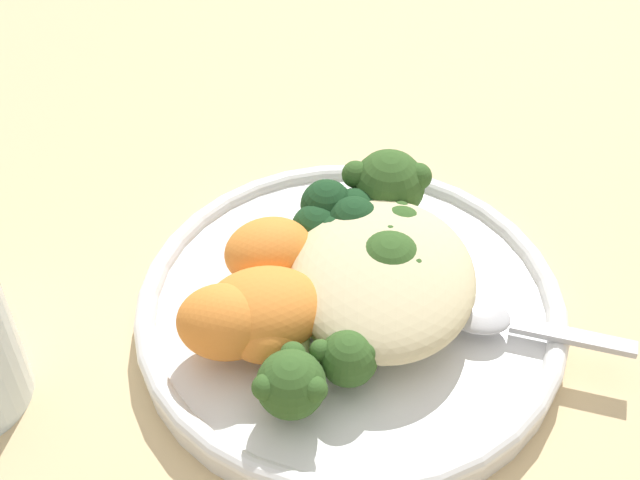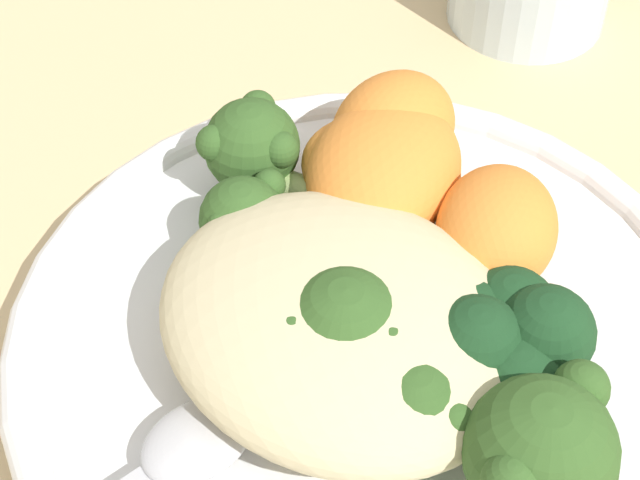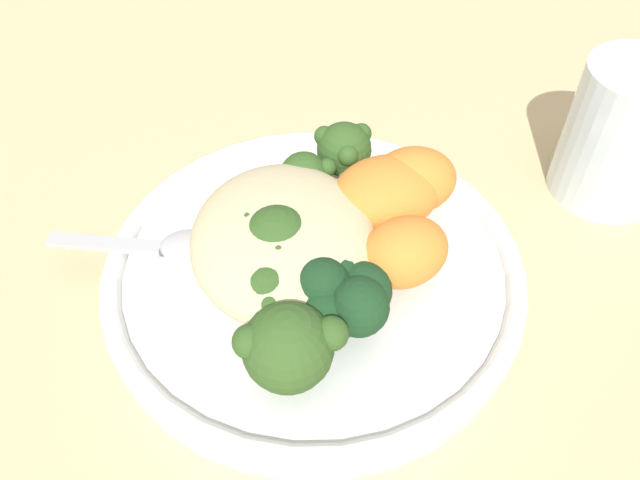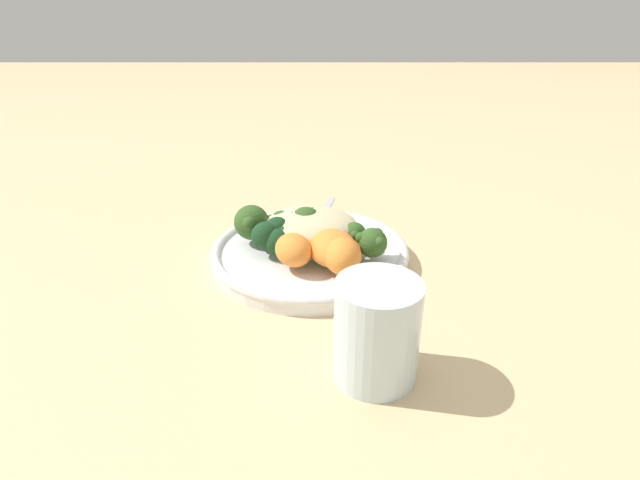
{
  "view_description": "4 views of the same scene",
  "coord_description": "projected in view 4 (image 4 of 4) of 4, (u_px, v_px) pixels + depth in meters",
  "views": [
    {
      "loc": [
        0.31,
        -0.0,
        0.39
      ],
      "look_at": [
        -0.03,
        -0.02,
        0.05
      ],
      "focal_mm": 50.0,
      "sensor_mm": 36.0,
      "label": 1
    },
    {
      "loc": [
        -0.13,
        0.17,
        0.3
      ],
      "look_at": [
        0.01,
        0.0,
        0.05
      ],
      "focal_mm": 60.0,
      "sensor_mm": 36.0,
      "label": 2
    },
    {
      "loc": [
        -0.24,
        0.02,
        0.28
      ],
      "look_at": [
        -0.02,
        -0.0,
        0.04
      ],
      "focal_mm": 35.0,
      "sensor_mm": 36.0,
      "label": 3
    },
    {
      "loc": [
        -0.0,
        -0.53,
        0.29
      ],
      "look_at": [
        -0.0,
        -0.01,
        0.04
      ],
      "focal_mm": 28.0,
      "sensor_mm": 36.0,
      "label": 4
    }
  ],
  "objects": [
    {
      "name": "broccoli_stalk_1",
      "position": [
        341.0,
        239.0,
        0.58
      ],
      "size": [
        0.08,
        0.05,
        0.03
      ],
      "rotation": [
        0.0,
        0.0,
        0.4
      ],
      "color": "#ADC675",
      "rests_on": "plate"
    },
    {
      "name": "sweet_potato_chunk_2",
      "position": [
        294.0,
        250.0,
        0.55
      ],
      "size": [
        0.06,
        0.06,
        0.04
      ],
      "primitive_type": "ellipsoid",
      "rotation": [
        0.0,
        0.0,
        5.12
      ],
      "color": "orange",
      "rests_on": "plate"
    },
    {
      "name": "broccoli_stalk_4",
      "position": [
        285.0,
        228.0,
        0.61
      ],
      "size": [
        0.06,
        0.09,
        0.03
      ],
      "rotation": [
        0.0,
        0.0,
        2.04
      ],
      "color": "#ADC675",
      "rests_on": "plate"
    },
    {
      "name": "sweet_potato_chunk_3",
      "position": [
        343.0,
        256.0,
        0.53
      ],
      "size": [
        0.04,
        0.05,
        0.04
      ],
      "primitive_type": "ellipsoid",
      "rotation": [
        0.0,
        0.0,
        1.59
      ],
      "color": "orange",
      "rests_on": "plate"
    },
    {
      "name": "spoon",
      "position": [
        321.0,
        216.0,
        0.67
      ],
      "size": [
        0.04,
        0.1,
        0.01
      ],
      "rotation": [
        0.0,
        0.0,
        1.35
      ],
      "color": "#B7B7BC",
      "rests_on": "plate"
    },
    {
      "name": "broccoli_stalk_2",
      "position": [
        325.0,
        233.0,
        0.6
      ],
      "size": [
        0.06,
        0.09,
        0.03
      ],
      "rotation": [
        0.0,
        0.0,
        0.98
      ],
      "color": "#ADC675",
      "rests_on": "plate"
    },
    {
      "name": "kale_tuft",
      "position": [
        274.0,
        235.0,
        0.58
      ],
      "size": [
        0.05,
        0.05,
        0.04
      ],
      "color": "#193D1E",
      "rests_on": "plate"
    },
    {
      "name": "water_glass",
      "position": [
        377.0,
        331.0,
        0.41
      ],
      "size": [
        0.07,
        0.07,
        0.09
      ],
      "primitive_type": "cylinder",
      "color": "silver",
      "rests_on": "ground_plane"
    },
    {
      "name": "broccoli_stalk_5",
      "position": [
        261.0,
        228.0,
        0.6
      ],
      "size": [
        0.11,
        0.09,
        0.04
      ],
      "rotation": [
        0.0,
        0.0,
        2.5
      ],
      "color": "#ADC675",
      "rests_on": "plate"
    },
    {
      "name": "ground_plane",
      "position": [
        320.0,
        261.0,
        0.61
      ],
      "size": [
        4.0,
        4.0,
        0.0
      ],
      "primitive_type": "plane",
      "color": "#D6B784"
    },
    {
      "name": "broccoli_stalk_3",
      "position": [
        306.0,
        227.0,
        0.6
      ],
      "size": [
        0.04,
        0.09,
        0.04
      ],
      "rotation": [
        0.0,
        0.0,
        1.52
      ],
      "color": "#ADC675",
      "rests_on": "plate"
    },
    {
      "name": "sweet_potato_chunk_1",
      "position": [
        334.0,
        248.0,
        0.55
      ],
      "size": [
        0.07,
        0.08,
        0.04
      ],
      "primitive_type": "ellipsoid",
      "rotation": [
        0.0,
        0.0,
        4.97
      ],
      "color": "orange",
      "rests_on": "plate"
    },
    {
      "name": "broccoli_stalk_0",
      "position": [
        361.0,
        244.0,
        0.57
      ],
      "size": [
        0.11,
        0.04,
        0.03
      ],
      "rotation": [
        0.0,
        0.0,
        0.01
      ],
      "color": "#ADC675",
      "rests_on": "plate"
    },
    {
      "name": "plate",
      "position": [
        310.0,
        254.0,
        0.6
      ],
      "size": [
        0.24,
        0.24,
        0.02
      ],
      "color": "white",
      "rests_on": "ground_plane"
    },
    {
      "name": "sweet_potato_chunk_0",
      "position": [
        336.0,
        251.0,
        0.55
      ],
      "size": [
        0.07,
        0.06,
        0.03
      ],
      "primitive_type": "ellipsoid",
      "rotation": [
        0.0,
        0.0,
        0.33
      ],
      "color": "orange",
      "rests_on": "plate"
    },
    {
      "name": "quinoa_mound",
      "position": [
        310.0,
        226.0,
        0.61
      ],
      "size": [
        0.12,
        0.1,
        0.04
      ],
      "primitive_type": "ellipsoid",
      "color": "beige",
      "rests_on": "plate"
    }
  ]
}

